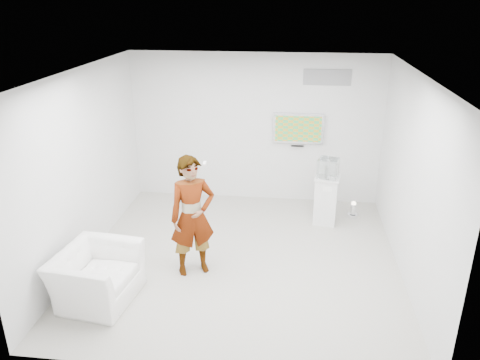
{
  "coord_description": "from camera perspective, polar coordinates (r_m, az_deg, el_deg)",
  "views": [
    {
      "loc": [
        0.76,
        -6.56,
        4.03
      ],
      "look_at": [
        -0.09,
        0.6,
        1.14
      ],
      "focal_mm": 35.0,
      "sensor_mm": 36.0,
      "label": 1
    }
  ],
  "objects": [
    {
      "name": "room",
      "position": [
        7.07,
        0.14,
        0.86
      ],
      "size": [
        5.01,
        5.01,
        3.0
      ],
      "color": "#AAA59C",
      "rests_on": "ground"
    },
    {
      "name": "tv",
      "position": [
        9.34,
        7.11,
        6.27
      ],
      "size": [
        1.0,
        0.08,
        0.6
      ],
      "primitive_type": "cube",
      "color": "silver",
      "rests_on": "room"
    },
    {
      "name": "logo_decal",
      "position": [
        9.19,
        10.59,
        12.2
      ],
      "size": [
        0.9,
        0.02,
        0.3
      ],
      "primitive_type": "cube",
      "color": "gray",
      "rests_on": "room"
    },
    {
      "name": "person",
      "position": [
        7.02,
        -5.82,
        -4.42
      ],
      "size": [
        0.81,
        0.71,
        1.88
      ],
      "primitive_type": "imported",
      "rotation": [
        0.0,
        0.0,
        0.46
      ],
      "color": "white",
      "rests_on": "room"
    },
    {
      "name": "armchair",
      "position": [
        6.94,
        -17.1,
        -11.08
      ],
      "size": [
        1.13,
        1.25,
        0.74
      ],
      "primitive_type": "imported",
      "rotation": [
        0.0,
        0.0,
        1.44
      ],
      "color": "white",
      "rests_on": "room"
    },
    {
      "name": "pedestal",
      "position": [
        8.84,
        10.4,
        -2.39
      ],
      "size": [
        0.5,
        0.5,
        0.92
      ],
      "primitive_type": "cube",
      "rotation": [
        0.0,
        0.0,
        -0.13
      ],
      "color": "silver",
      "rests_on": "room"
    },
    {
      "name": "floor_uplight",
      "position": [
        9.27,
        13.62,
        -3.54
      ],
      "size": [
        0.24,
        0.24,
        0.31
      ],
      "primitive_type": "cylinder",
      "rotation": [
        0.0,
        0.0,
        -0.24
      ],
      "color": "white",
      "rests_on": "room"
    },
    {
      "name": "vitrine",
      "position": [
        8.6,
        10.68,
        1.44
      ],
      "size": [
        0.42,
        0.42,
        0.34
      ],
      "primitive_type": "cube",
      "rotation": [
        0.0,
        0.0,
        -0.27
      ],
      "color": "silver",
      "rests_on": "pedestal"
    },
    {
      "name": "console",
      "position": [
        8.62,
        10.66,
        1.06
      ],
      "size": [
        0.07,
        0.17,
        0.22
      ],
      "primitive_type": "cube",
      "rotation": [
        0.0,
        0.0,
        0.11
      ],
      "color": "silver",
      "rests_on": "pedestal"
    },
    {
      "name": "wii_remote",
      "position": [
        6.92,
        -4.35,
        1.99
      ],
      "size": [
        0.05,
        0.15,
        0.04
      ],
      "primitive_type": "cube",
      "rotation": [
        0.0,
        0.0,
        0.06
      ],
      "color": "silver",
      "rests_on": "person"
    }
  ]
}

